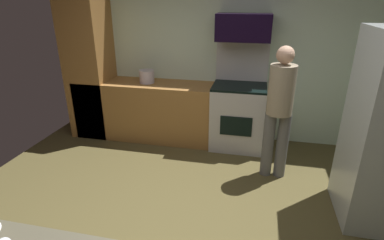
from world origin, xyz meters
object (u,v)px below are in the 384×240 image
object	(u,v)px
oven_range	(238,113)
person_cook	(279,108)
microwave	(244,27)
stock_pot	(147,76)

from	to	relation	value
oven_range	person_cook	world-z (taller)	person_cook
microwave	person_cook	xyz separation A→B (m)	(0.52, -0.83, -0.82)
microwave	stock_pot	world-z (taller)	microwave
person_cook	oven_range	bearing A→B (deg)	124.57
stock_pot	person_cook	bearing A→B (deg)	-21.46
person_cook	microwave	bearing A→B (deg)	121.76
microwave	stock_pot	distance (m)	1.58
oven_range	stock_pot	size ratio (longest dim) A/B	6.88
person_cook	stock_pot	xyz separation A→B (m)	(-1.92, 0.75, 0.09)
microwave	person_cook	size ratio (longest dim) A/B	0.45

